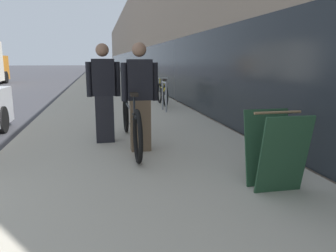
{
  "coord_description": "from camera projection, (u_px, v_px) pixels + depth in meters",
  "views": [
    {
      "loc": [
        5.28,
        -3.4,
        1.59
      ],
      "look_at": [
        8.96,
        14.22,
        -2.02
      ],
      "focal_mm": 35.0,
      "sensor_mm": 36.0,
      "label": 1
    }
  ],
  "objects": [
    {
      "name": "tandem_bicycle",
      "position": [
        131.0,
        122.0,
        5.63
      ],
      "size": [
        0.52,
        2.89,
        0.98
      ],
      "color": "black",
      "rests_on": "sidewalk_slab"
    },
    {
      "name": "person_bystander",
      "position": [
        104.0,
        93.0,
        5.78
      ],
      "size": [
        0.59,
        0.23,
        1.74
      ],
      "color": "black",
      "rests_on": "sidewalk_slab"
    },
    {
      "name": "person_rider",
      "position": [
        140.0,
        97.0,
        5.21
      ],
      "size": [
        0.59,
        0.23,
        1.72
      ],
      "color": "brown",
      "rests_on": "sidewalk_slab"
    },
    {
      "name": "sandwich_board_sign",
      "position": [
        275.0,
        150.0,
        3.69
      ],
      "size": [
        0.56,
        0.56,
        0.9
      ],
      "color": "#23472D",
      "rests_on": "sidewalk_slab"
    },
    {
      "name": "bike_rack_hoop",
      "position": [
        164.0,
        93.0,
        9.46
      ],
      "size": [
        0.05,
        0.6,
        0.84
      ],
      "color": "gray",
      "rests_on": "sidewalk_slab"
    },
    {
      "name": "sidewalk_slab",
      "position": [
        107.0,
        82.0,
        23.83
      ],
      "size": [
        4.33,
        70.0,
        0.15
      ],
      "color": "#B2AA99",
      "rests_on": "ground"
    },
    {
      "name": "storefront_facade",
      "position": [
        178.0,
        41.0,
        32.28
      ],
      "size": [
        10.01,
        70.0,
        6.9
      ],
      "color": "gray",
      "rests_on": "ground"
    },
    {
      "name": "cruiser_bike_nearest",
      "position": [
        162.0,
        94.0,
        10.77
      ],
      "size": [
        0.52,
        1.71,
        0.87
      ],
      "color": "black",
      "rests_on": "sidewalk_slab"
    }
  ]
}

